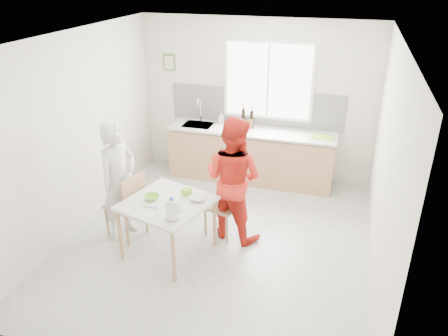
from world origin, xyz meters
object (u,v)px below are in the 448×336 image
object	(u,v)px
chair_far	(225,201)
wine_bottle_a	(243,118)
dining_table	(167,207)
bowl_green	(152,197)
chair_left	(129,203)
person_white	(119,181)
wine_bottle_b	(252,119)
milk_jug	(172,209)
bowl_white	(198,198)
person_red	(233,179)

from	to	relation	value
chair_far	wine_bottle_a	world-z (taller)	wine_bottle_a
dining_table	chair_far	distance (m)	0.91
bowl_green	chair_left	bearing A→B (deg)	157.53
chair_left	person_white	size ratio (longest dim) A/B	0.58
person_white	wine_bottle_b	size ratio (longest dim) A/B	5.45
dining_table	chair_left	xyz separation A→B (m)	(-0.65, 0.19, -0.15)
milk_jug	wine_bottle_b	world-z (taller)	wine_bottle_b
dining_table	bowl_green	xyz separation A→B (m)	(-0.21, 0.01, 0.11)
chair_far	person_white	distance (m)	1.46
person_white	bowl_white	bearing A→B (deg)	-77.38
person_white	milk_jug	size ratio (longest dim) A/B	6.16
person_red	bowl_white	bearing A→B (deg)	72.88
chair_left	bowl_green	world-z (taller)	chair_left
dining_table	bowl_white	distance (m)	0.40
wine_bottle_a	wine_bottle_b	xyz separation A→B (m)	(0.14, -0.01, -0.01)
chair_far	wine_bottle_b	xyz separation A→B (m)	(-0.06, 1.81, 0.58)
person_white	bowl_white	size ratio (longest dim) A/B	8.27
person_red	wine_bottle_a	size ratio (longest dim) A/B	5.39
dining_table	person_white	bearing A→B (deg)	163.50
milk_jug	chair_left	bearing A→B (deg)	164.45
chair_far	wine_bottle_b	world-z (taller)	wine_bottle_b
chair_far	person_red	distance (m)	0.39
milk_jug	wine_bottle_a	xyz separation A→B (m)	(0.13, 2.86, 0.18)
dining_table	chair_far	size ratio (longest dim) A/B	1.37
milk_jug	wine_bottle_b	distance (m)	2.87
bowl_green	bowl_white	xyz separation A→B (m)	(0.56, 0.15, -0.00)
person_red	bowl_white	world-z (taller)	person_red
person_red	person_white	bearing A→B (deg)	32.14
wine_bottle_b	person_red	bearing A→B (deg)	-84.53
wine_bottle_a	person_red	bearing A→B (deg)	-80.19
person_white	milk_jug	world-z (taller)	person_white
chair_far	wine_bottle_a	size ratio (longest dim) A/B	2.77
wine_bottle_a	dining_table	bearing A→B (deg)	-98.20
chair_left	person_red	xyz separation A→B (m)	(1.33, 0.45, 0.34)
person_red	wine_bottle_a	world-z (taller)	person_red
chair_far	wine_bottle_a	distance (m)	1.93
bowl_white	wine_bottle_a	bearing A→B (deg)	89.94
person_red	wine_bottle_a	distance (m)	1.90
chair_far	person_white	world-z (taller)	person_white
person_red	chair_left	bearing A→B (deg)	35.14
wine_bottle_a	bowl_white	bearing A→B (deg)	-90.06
chair_left	person_white	world-z (taller)	person_white
person_white	bowl_green	world-z (taller)	person_white
chair_left	wine_bottle_b	size ratio (longest dim) A/B	3.16
bowl_green	wine_bottle_b	xyz separation A→B (m)	(0.71, 2.48, 0.29)
chair_far	milk_jug	world-z (taller)	milk_jug
bowl_green	wine_bottle_a	size ratio (longest dim) A/B	0.57
person_white	bowl_white	world-z (taller)	person_white
dining_table	person_red	distance (m)	0.96
bowl_white	wine_bottle_b	xyz separation A→B (m)	(0.15, 2.34, 0.29)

